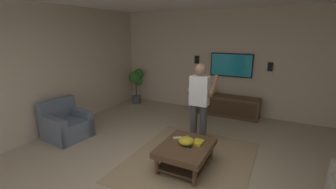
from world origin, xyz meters
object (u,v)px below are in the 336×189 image
tv (231,65)px  remote_black (187,146)px  potted_plant_tall (136,81)px  remote_grey (186,137)px  armchair (66,125)px  remote_white (177,138)px  wall_speaker_right (197,60)px  book (198,142)px  coffee_table (186,151)px  media_console (226,106)px  wall_speaker_left (270,67)px  bowl (186,141)px  vase_round (212,90)px  person_standing (200,99)px

tv → remote_black: size_ratio=7.45×
potted_plant_tall → remote_grey: size_ratio=7.21×
armchair → remote_white: bearing=12.6°
remote_grey → wall_speaker_right: (2.82, 0.86, 1.03)m
armchair → book: armchair is taller
potted_plant_tall → coffee_table: bearing=-133.5°
remote_white → remote_grey: bearing=-4.1°
media_console → book: bearing=2.8°
wall_speaker_left → wall_speaker_right: wall_speaker_right is taller
armchair → book: (0.25, -2.89, 0.14)m
coffee_table → media_console: media_console is taller
remote_black → book: 0.22m
potted_plant_tall → remote_grey: bearing=-131.7°
bowl → vase_round: bearing=7.8°
remote_white → remote_black: same height
bowl → armchair: bearing=92.9°
potted_plant_tall → remote_black: bearing=-133.4°
bowl → remote_black: 0.10m
potted_plant_tall → book: size_ratio=4.92×
potted_plant_tall → remote_white: size_ratio=7.21×
armchair → coffee_table: (0.10, -2.74, 0.02)m
tv → remote_white: (-2.89, 0.25, -0.94)m
book → vase_round: size_ratio=1.00×
potted_plant_tall → armchair: bearing=-178.9°
person_standing → potted_plant_tall: person_standing is taller
person_standing → wall_speaker_left: person_standing is taller
remote_white → remote_grey: (0.08, -0.13, 0.00)m
armchair → tv: 4.33m
coffee_table → book: (0.15, -0.16, 0.12)m
media_console → book: (-2.66, -0.13, 0.14)m
bowl → person_standing: bearing=6.5°
potted_plant_tall → wall_speaker_left: 3.86m
remote_white → wall_speaker_right: size_ratio=0.68×
tv → book: 3.05m
remote_white → vase_round: vase_round is taller
media_console → tv: bearing=-180.0°
wall_speaker_right → vase_round: bearing=-114.3°
armchair → potted_plant_tall: (2.75, 0.05, 0.45)m
bowl → wall_speaker_left: 3.32m
person_standing → book: size_ratio=7.45×
remote_black → remote_grey: 0.32m
remote_grey → wall_speaker_right: bearing=-150.9°
person_standing → vase_round: (1.87, 0.28, -0.27)m
book → vase_round: (2.66, 0.54, 0.24)m
media_console → remote_black: bearing=0.3°
armchair → wall_speaker_left: size_ratio=4.07×
wall_speaker_left → wall_speaker_right: bearing=90.0°
media_console → tv: size_ratio=1.52×
media_console → remote_white: media_console is taller
remote_black → wall_speaker_right: wall_speaker_right is taller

